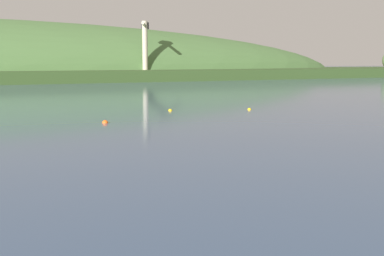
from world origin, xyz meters
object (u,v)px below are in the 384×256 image
Objects in this scene: dockside_crane at (145,51)px; mooring_buoy_off_fishing_boat at (105,123)px; mooring_buoy_midchannel at (249,110)px; mooring_buoy_foreground at (170,111)px.

dockside_crane is 28.47× the size of mooring_buoy_off_fishing_boat.
mooring_buoy_midchannel is 25.77m from mooring_buoy_off_fishing_boat.
dockside_crane is 123.11m from mooring_buoy_midchannel.
dockside_crane reaches higher than mooring_buoy_foreground.
mooring_buoy_foreground is at bearing 42.28° from mooring_buoy_off_fishing_boat.
mooring_buoy_off_fishing_boat is at bearing 1.09° from dockside_crane.
dockside_crane is at bearing 76.04° from mooring_buoy_foreground.
dockside_crane reaches higher than mooring_buoy_off_fishing_boat.
dockside_crane is 35.94× the size of mooring_buoy_midchannel.
mooring_buoy_off_fishing_boat is at bearing -137.72° from mooring_buoy_foreground.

